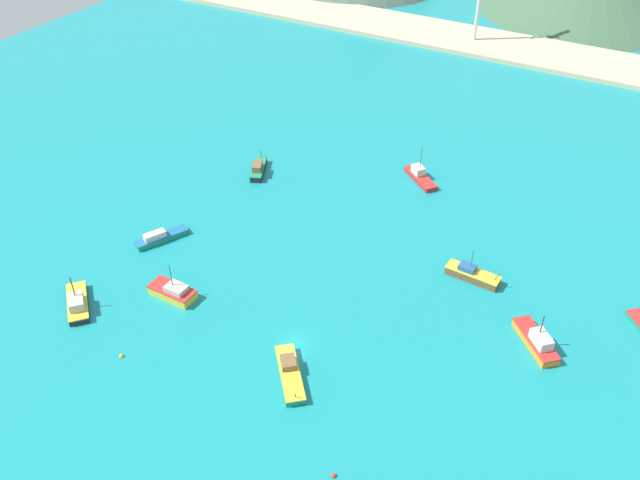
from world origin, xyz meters
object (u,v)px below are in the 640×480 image
(fishing_boat_1, at_px, (258,169))
(buoy_0, at_px, (333,476))
(fishing_boat_0, at_px, (537,341))
(fishing_boat_8, at_px, (290,373))
(buoy_1, at_px, (121,356))
(fishing_boat_6, at_px, (173,291))
(fishing_boat_2, at_px, (160,237))
(fishing_boat_7, at_px, (472,274))
(fishing_boat_5, at_px, (77,303))
(fishing_boat_4, at_px, (420,176))

(fishing_boat_1, height_order, buoy_0, fishing_boat_1)
(fishing_boat_0, distance_m, fishing_boat_8, 34.06)
(fishing_boat_1, relative_size, buoy_1, 13.35)
(fishing_boat_6, relative_size, fishing_boat_8, 0.80)
(fishing_boat_2, height_order, fishing_boat_7, fishing_boat_7)
(fishing_boat_2, xyz_separation_m, fishing_boat_6, (10.79, -9.64, 0.21))
(fishing_boat_6, bearing_deg, fishing_boat_1, 103.73)
(fishing_boat_2, bearing_deg, fishing_boat_6, -41.76)
(fishing_boat_8, bearing_deg, fishing_boat_6, 168.60)
(fishing_boat_6, bearing_deg, fishing_boat_5, -140.30)
(fishing_boat_1, relative_size, buoy_0, 13.28)
(fishing_boat_2, xyz_separation_m, fishing_boat_8, (34.13, -14.34, -0.04))
(fishing_boat_0, relative_size, fishing_boat_4, 0.97)
(fishing_boat_4, relative_size, buoy_1, 13.58)
(buoy_1, bearing_deg, fishing_boat_6, 97.50)
(fishing_boat_4, height_order, fishing_boat_7, fishing_boat_4)
(fishing_boat_1, xyz_separation_m, fishing_boat_5, (-1.90, -44.50, -0.04))
(fishing_boat_4, height_order, fishing_boat_6, fishing_boat_4)
(fishing_boat_0, distance_m, fishing_boat_4, 44.30)
(fishing_boat_2, xyz_separation_m, buoy_1, (12.51, -22.65, -0.61))
(fishing_boat_0, distance_m, fishing_boat_2, 61.04)
(fishing_boat_6, xyz_separation_m, fishing_boat_7, (37.36, 25.95, -0.08))
(fishing_boat_5, bearing_deg, fishing_boat_0, 22.87)
(fishing_boat_0, distance_m, fishing_boat_6, 52.56)
(buoy_0, bearing_deg, fishing_boat_5, 172.57)
(fishing_boat_4, relative_size, fishing_boat_5, 1.01)
(fishing_boat_4, height_order, buoy_1, fishing_boat_4)
(fishing_boat_8, distance_m, buoy_1, 23.17)
(fishing_boat_8, bearing_deg, fishing_boat_5, -173.09)
(fishing_boat_1, height_order, buoy_1, fishing_boat_1)
(fishing_boat_7, xyz_separation_m, buoy_0, (-1.95, -40.77, -0.74))
(fishing_boat_4, bearing_deg, fishing_boat_0, -46.15)
(fishing_boat_1, height_order, fishing_boat_5, fishing_boat_5)
(fishing_boat_1, bearing_deg, fishing_boat_4, 24.91)
(fishing_boat_1, bearing_deg, fishing_boat_7, -11.93)
(fishing_boat_5, relative_size, fishing_boat_8, 0.91)
(fishing_boat_2, height_order, buoy_0, fishing_boat_2)
(fishing_boat_1, distance_m, fishing_boat_8, 51.56)
(fishing_boat_2, distance_m, fishing_boat_6, 14.47)
(fishing_boat_0, distance_m, fishing_boat_1, 61.56)
(fishing_boat_2, bearing_deg, fishing_boat_0, 6.63)
(fishing_boat_8, relative_size, buoy_1, 14.71)
(fishing_boat_2, distance_m, fishing_boat_7, 50.84)
(fishing_boat_0, height_order, buoy_1, fishing_boat_0)
(fishing_boat_6, bearing_deg, fishing_boat_7, 34.79)
(buoy_1, bearing_deg, fishing_boat_7, 47.55)
(fishing_boat_7, distance_m, fishing_boat_8, 33.71)
(fishing_boat_5, height_order, buoy_0, fishing_boat_5)
(fishing_boat_0, height_order, fishing_boat_2, fishing_boat_0)
(fishing_boat_7, bearing_deg, fishing_boat_2, -161.29)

